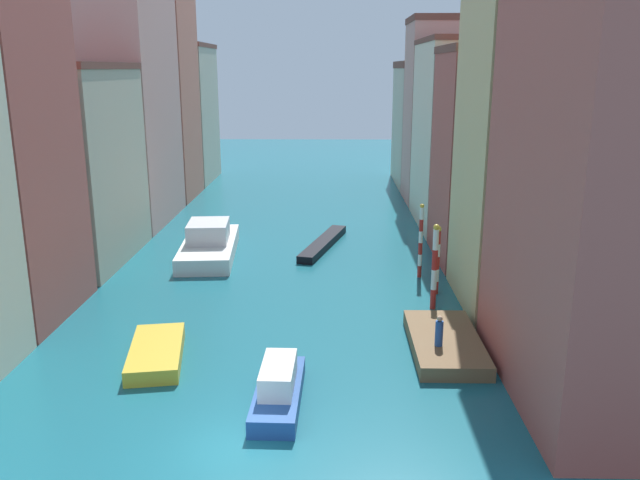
# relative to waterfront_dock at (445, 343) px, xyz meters

# --- Properties ---
(ground_plane) EXTENTS (154.00, 154.00, 0.00)m
(ground_plane) POSITION_rel_waterfront_dock_xyz_m (-8.78, 15.97, -0.34)
(ground_plane) COLOR #196070
(building_left_2) EXTENTS (7.18, 11.76, 13.28)m
(building_left_2) POSITION_rel_waterfront_dock_xyz_m (-22.98, 14.47, 6.31)
(building_left_2) COLOR #BCB299
(building_left_2) RESTS_ON ground
(building_left_3) EXTENTS (7.18, 11.99, 19.79)m
(building_left_3) POSITION_rel_waterfront_dock_xyz_m (-22.98, 26.44, 9.57)
(building_left_3) COLOR tan
(building_left_3) RESTS_ON ground
(building_left_4) EXTENTS (7.18, 8.87, 22.50)m
(building_left_4) POSITION_rel_waterfront_dock_xyz_m (-22.98, 37.16, 10.92)
(building_left_4) COLOR #C6705B
(building_left_4) RESTS_ON ground
(building_left_5) EXTENTS (7.18, 10.93, 15.59)m
(building_left_5) POSITION_rel_waterfront_dock_xyz_m (-22.98, 47.34, 7.47)
(building_left_5) COLOR #BCB299
(building_left_5) RESTS_ON ground
(building_right_0) EXTENTS (7.18, 12.04, 19.17)m
(building_right_0) POSITION_rel_waterfront_dock_xyz_m (5.42, -4.01, 9.26)
(building_right_0) COLOR #B25147
(building_right_0) RESTS_ON ground
(building_right_1) EXTENTS (7.18, 8.58, 20.29)m
(building_right_1) POSITION_rel_waterfront_dock_xyz_m (5.42, 6.60, 9.82)
(building_right_1) COLOR #DBB77A
(building_right_1) RESTS_ON ground
(building_right_2) EXTENTS (7.18, 8.48, 14.36)m
(building_right_2) POSITION_rel_waterfront_dock_xyz_m (5.42, 15.40, 6.85)
(building_right_2) COLOR #B25147
(building_right_2) RESTS_ON ground
(building_right_3) EXTENTS (7.18, 12.00, 15.26)m
(building_right_3) POSITION_rel_waterfront_dock_xyz_m (5.42, 25.70, 7.30)
(building_right_3) COLOR beige
(building_right_3) RESTS_ON ground
(building_right_4) EXTENTS (7.18, 7.77, 17.60)m
(building_right_4) POSITION_rel_waterfront_dock_xyz_m (5.42, 35.83, 8.47)
(building_right_4) COLOR tan
(building_right_4) RESTS_ON ground
(building_right_5) EXTENTS (7.18, 12.23, 13.63)m
(building_right_5) POSITION_rel_waterfront_dock_xyz_m (5.42, 45.82, 6.49)
(building_right_5) COLOR #BCB299
(building_right_5) RESTS_ON ground
(waterfront_dock) EXTENTS (3.20, 6.78, 0.67)m
(waterfront_dock) POSITION_rel_waterfront_dock_xyz_m (0.00, 0.00, 0.00)
(waterfront_dock) COLOR brown
(waterfront_dock) RESTS_ON ground
(person_on_dock) EXTENTS (0.36, 0.36, 1.44)m
(person_on_dock) POSITION_rel_waterfront_dock_xyz_m (-0.48, -1.04, 1.00)
(person_on_dock) COLOR #234C93
(person_on_dock) RESTS_ON waterfront_dock
(mooring_pole_0) EXTENTS (0.34, 0.34, 4.82)m
(mooring_pole_0) POSITION_rel_waterfront_dock_xyz_m (0.23, 5.39, 2.13)
(mooring_pole_0) COLOR red
(mooring_pole_0) RESTS_ON ground
(mooring_pole_1) EXTENTS (0.37, 0.37, 4.13)m
(mooring_pole_1) POSITION_rel_waterfront_dock_xyz_m (0.76, 7.89, 1.78)
(mooring_pole_1) COLOR red
(mooring_pole_1) RESTS_ON ground
(mooring_pole_2) EXTENTS (0.28, 0.28, 4.77)m
(mooring_pole_2) POSITION_rel_waterfront_dock_xyz_m (0.21, 11.00, 2.09)
(mooring_pole_2) COLOR red
(mooring_pole_2) RESTS_ON ground
(vaporetto_white) EXTENTS (4.35, 10.00, 2.46)m
(vaporetto_white) POSITION_rel_waterfront_dock_xyz_m (-14.08, 15.60, 0.53)
(vaporetto_white) COLOR white
(vaporetto_white) RESTS_ON ground
(gondola_black) EXTENTS (3.55, 9.43, 0.54)m
(gondola_black) POSITION_rel_waterfront_dock_xyz_m (-6.02, 18.10, -0.07)
(gondola_black) COLOR black
(gondola_black) RESTS_ON ground
(motorboat_0) EXTENTS (1.90, 5.55, 1.69)m
(motorboat_0) POSITION_rel_waterfront_dock_xyz_m (-7.47, -5.16, 0.31)
(motorboat_0) COLOR #234C93
(motorboat_0) RESTS_ON ground
(motorboat_1) EXTENTS (3.12, 5.58, 0.71)m
(motorboat_1) POSITION_rel_waterfront_dock_xyz_m (-13.36, -1.39, 0.02)
(motorboat_1) COLOR gold
(motorboat_1) RESTS_ON ground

